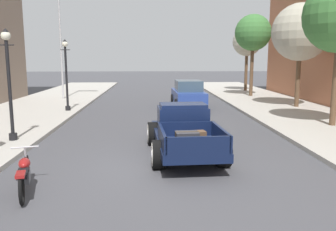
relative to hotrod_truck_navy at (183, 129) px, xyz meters
The scene contains 10 objects.
ground_plane 1.62m from the hotrod_truck_navy, 111.24° to the right, with size 140.00×140.00×0.00m, color #47474C.
hotrod_truck_navy is the anchor object (origin of this frame).
motorcycle_parked 5.04m from the hotrod_truck_navy, 140.32° to the right, with size 0.77×2.07×0.93m.
car_background_blue 10.63m from the hotrod_truck_navy, 83.18° to the left, with size 1.97×4.35×1.65m.
street_lamp_near 6.26m from the hotrod_truck_navy, 166.93° to the left, with size 0.50×0.32×3.85m.
street_lamp_far 10.24m from the hotrod_truck_navy, 123.76° to the left, with size 0.50×0.32×3.85m.
flagpole 16.65m from the hotrod_truck_navy, 116.44° to the left, with size 1.74×0.16×9.16m.
street_tree_second 12.59m from the hotrod_truck_navy, 50.79° to the left, with size 3.30×3.30×5.98m.
street_tree_third 17.16m from the hotrod_truck_navy, 66.84° to the left, with size 2.68×2.68×6.06m.
street_tree_farthest 21.27m from the hotrod_truck_navy, 69.59° to the left, with size 2.48×2.48×5.49m.
Camera 1 is at (-0.47, -9.56, 3.01)m, focal length 37.36 mm.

